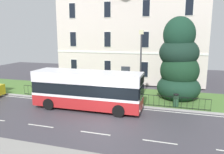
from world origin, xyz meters
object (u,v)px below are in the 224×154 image
at_px(georgian_townhouse, 133,30).
at_px(litter_bin, 176,100).
at_px(single_decker_bus, 87,89).
at_px(evergreen_tree, 179,65).
at_px(street_lamp_post, 141,62).

bearing_deg(georgian_townhouse, litter_bin, -62.15).
bearing_deg(single_decker_bus, litter_bin, 18.19).
bearing_deg(litter_bin, evergreen_tree, 88.02).
bearing_deg(single_decker_bus, evergreen_tree, 34.50).
xyz_separation_m(single_decker_bus, street_lamp_post, (3.92, 2.83, 2.14)).
height_order(evergreen_tree, litter_bin, evergreen_tree).
bearing_deg(evergreen_tree, street_lamp_post, -145.59).
height_order(georgian_townhouse, evergreen_tree, georgian_townhouse).
relative_size(georgian_townhouse, single_decker_bus, 2.07).
bearing_deg(georgian_townhouse, evergreen_tree, -55.22).
distance_m(single_decker_bus, litter_bin, 7.54).
xyz_separation_m(evergreen_tree, single_decker_bus, (-7.16, -5.05, -1.71)).
height_order(georgian_townhouse, street_lamp_post, georgian_townhouse).
distance_m(evergreen_tree, street_lamp_post, 3.95).
relative_size(street_lamp_post, litter_bin, 5.71).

